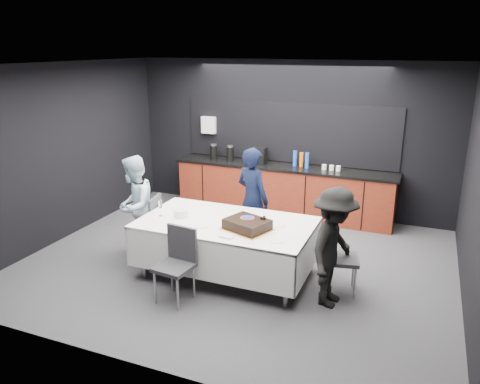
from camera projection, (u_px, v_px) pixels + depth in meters
name	position (u px, v px, depth m)	size (l,w,h in m)	color
ground	(237.00, 262.00, 6.85)	(6.00, 6.00, 0.00)	#404145
room_shell	(237.00, 137.00, 6.29)	(6.04, 5.04, 2.82)	white
kitchenette	(282.00, 186.00, 8.65)	(4.10, 0.64, 2.05)	#621D0F
party_table	(226.00, 231.00, 6.30)	(2.32, 1.32, 0.78)	#99999E
cake_assembly	(247.00, 224.00, 5.98)	(0.68, 0.62, 0.17)	gold
plate_stack	(181.00, 213.00, 6.43)	(0.20, 0.20, 0.10)	white
loose_plate_near	(201.00, 226.00, 6.11)	(0.20, 0.20, 0.01)	white
loose_plate_right_a	(278.00, 225.00, 6.13)	(0.18, 0.18, 0.01)	white
loose_plate_right_b	(276.00, 240.00, 5.65)	(0.19, 0.19, 0.01)	white
loose_plate_far	(250.00, 212.00, 6.62)	(0.18, 0.18, 0.01)	white
fork_pile	(227.00, 236.00, 5.74)	(0.17, 0.11, 0.03)	white
champagne_flute	(160.00, 205.00, 6.43)	(0.06, 0.06, 0.22)	white
chair_left	(149.00, 222.00, 6.94)	(0.49, 0.49, 0.92)	#2D2D32
chair_right	(336.00, 252.00, 5.91)	(0.50, 0.50, 0.92)	#2D2D32
chair_near	(178.00, 259.00, 5.74)	(0.47, 0.47, 0.92)	#2D2D32
person_center	(253.00, 199.00, 7.09)	(0.59, 0.38, 1.61)	black
person_left	(135.00, 206.00, 6.93)	(0.74, 0.57, 1.51)	silver
person_right	(334.00, 248.00, 5.55)	(0.96, 0.55, 1.48)	black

